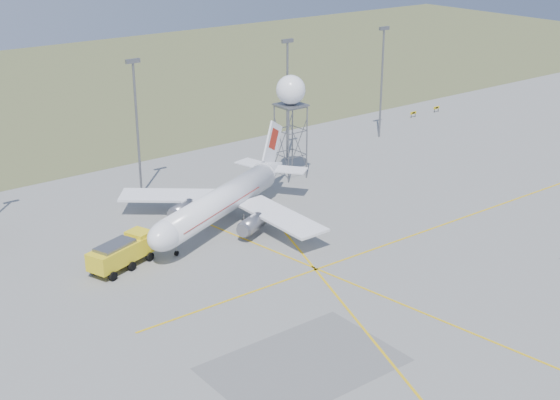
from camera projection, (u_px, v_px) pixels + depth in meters
grass_strip at (26, 95)px, 178.35m from camera, size 400.00×120.00×0.03m
mast_b at (136, 117)px, 113.61m from camera, size 2.20×0.50×20.50m
mast_c at (287, 90)px, 129.56m from camera, size 2.20×0.50×20.50m
mast_d at (382, 73)px, 142.10m from camera, size 2.20×0.50×20.50m
taxi_sign_near at (413, 113)px, 159.43m from camera, size 1.60×0.17×1.20m
taxi_sign_far at (437, 108)px, 163.42m from camera, size 1.60×0.17×1.20m
airliner_main at (222, 202)px, 105.16m from camera, size 31.69×29.50×11.36m
radar_tower at (291, 121)px, 121.76m from camera, size 4.58×4.58×16.57m
fire_truck at (123, 254)px, 93.88m from camera, size 9.47×5.88×3.59m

